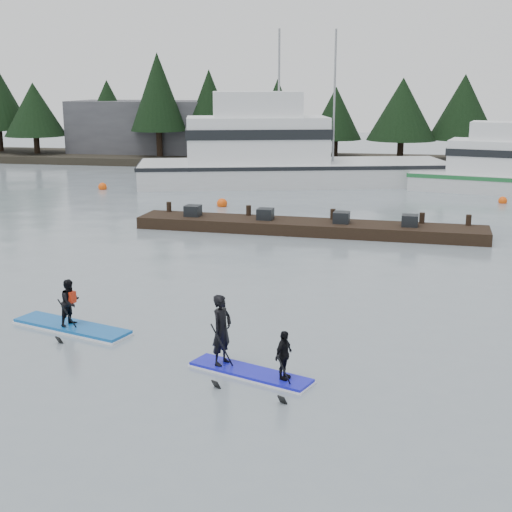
% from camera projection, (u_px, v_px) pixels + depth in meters
% --- Properties ---
extents(ground, '(160.00, 160.00, 0.00)m').
position_uv_depth(ground, '(214.00, 354.00, 18.03)').
color(ground, gray).
rests_on(ground, ground).
extents(far_shore, '(70.00, 8.00, 0.60)m').
position_uv_depth(far_shore, '(335.00, 161.00, 58.07)').
color(far_shore, '#2D281E').
rests_on(far_shore, ground).
extents(treeline, '(60.00, 4.00, 8.00)m').
position_uv_depth(treeline, '(335.00, 165.00, 58.14)').
color(treeline, black).
rests_on(treeline, ground).
extents(waterfront_building, '(18.00, 6.00, 5.00)m').
position_uv_depth(waterfront_building, '(176.00, 130.00, 61.89)').
color(waterfront_building, '#4C4C51').
rests_on(waterfront_building, ground).
extents(fishing_boat_large, '(21.04, 10.60, 11.15)m').
position_uv_depth(fishing_boat_large, '(284.00, 171.00, 47.41)').
color(fishing_boat_large, silver).
rests_on(fishing_boat_large, ground).
extents(floating_dock, '(15.93, 3.11, 0.53)m').
position_uv_depth(floating_dock, '(308.00, 227.00, 32.29)').
color(floating_dock, black).
rests_on(floating_dock, ground).
extents(buoy_b, '(0.58, 0.58, 0.58)m').
position_uv_depth(buoy_b, '(222.00, 206.00, 39.08)').
color(buoy_b, '#EF4E0B').
rests_on(buoy_b, ground).
extents(buoy_c, '(0.49, 0.49, 0.49)m').
position_uv_depth(buoy_c, '(503.00, 203.00, 40.13)').
color(buoy_c, '#EF4E0B').
rests_on(buoy_c, ground).
extents(buoy_a, '(0.55, 0.55, 0.55)m').
position_uv_depth(buoy_a, '(103.00, 189.00, 45.22)').
color(buoy_a, '#EF4E0B').
rests_on(buoy_a, ground).
extents(paddleboard_solo, '(3.67, 1.95, 1.86)m').
position_uv_depth(paddleboard_solo, '(71.00, 314.00, 19.73)').
color(paddleboard_solo, '#1156A5').
rests_on(paddleboard_solo, ground).
extents(paddleboard_duo, '(3.10, 1.90, 2.34)m').
position_uv_depth(paddleboard_duo, '(244.00, 347.00, 16.70)').
color(paddleboard_duo, '#1416C3').
rests_on(paddleboard_duo, ground).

